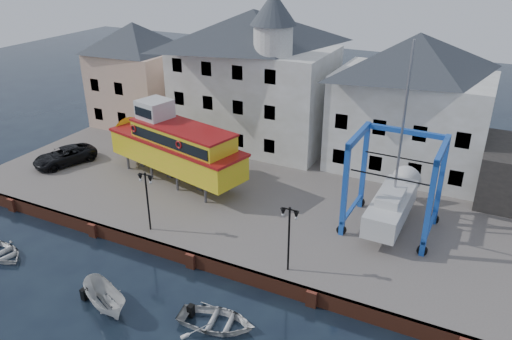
% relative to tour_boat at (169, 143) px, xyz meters
% --- Properties ---
extents(ground, '(140.00, 140.00, 0.00)m').
position_rel_tour_boat_xyz_m(ground, '(7.47, -8.46, -3.94)').
color(ground, black).
rests_on(ground, ground).
extents(hardstanding, '(44.00, 22.00, 1.00)m').
position_rel_tour_boat_xyz_m(hardstanding, '(7.47, 2.54, -3.44)').
color(hardstanding, '#605955').
rests_on(hardstanding, ground).
extents(quay_wall, '(44.00, 0.47, 1.00)m').
position_rel_tour_boat_xyz_m(quay_wall, '(7.47, -8.36, -3.44)').
color(quay_wall, brown).
rests_on(quay_wall, ground).
extents(building_pink, '(8.00, 7.00, 10.30)m').
position_rel_tour_boat_xyz_m(building_pink, '(-10.53, 9.54, 2.21)').
color(building_pink, '#DBAD97').
rests_on(building_pink, hardstanding).
extents(building_white_main, '(14.00, 8.30, 14.00)m').
position_rel_tour_boat_xyz_m(building_white_main, '(2.60, 9.93, 3.40)').
color(building_white_main, beige).
rests_on(building_white_main, hardstanding).
extents(building_white_right, '(12.00, 8.00, 11.20)m').
position_rel_tour_boat_xyz_m(building_white_right, '(16.47, 10.54, 2.66)').
color(building_white_right, beige).
rests_on(building_white_right, hardstanding).
extents(lamp_post_left, '(1.12, 0.32, 4.20)m').
position_rel_tour_boat_xyz_m(lamp_post_left, '(3.47, -7.26, 0.23)').
color(lamp_post_left, black).
rests_on(lamp_post_left, hardstanding).
extents(lamp_post_right, '(1.12, 0.32, 4.20)m').
position_rel_tour_boat_xyz_m(lamp_post_right, '(13.47, -7.26, 0.23)').
color(lamp_post_right, black).
rests_on(lamp_post_right, hardstanding).
extents(tour_boat, '(14.71, 6.61, 6.23)m').
position_rel_tour_boat_xyz_m(tour_boat, '(0.00, 0.00, 0.00)').
color(tour_boat, '#59595E').
rests_on(tour_boat, hardstanding).
extents(travel_lift, '(5.86, 8.25, 12.42)m').
position_rel_tour_boat_xyz_m(travel_lift, '(17.71, 0.71, -0.86)').
color(travel_lift, '#1F44BA').
rests_on(travel_lift, hardstanding).
extents(van, '(4.07, 5.74, 1.45)m').
position_rel_tour_boat_xyz_m(van, '(-9.69, -1.90, -2.21)').
color(van, black).
rests_on(van, hardstanding).
extents(motorboat_a, '(4.24, 2.97, 1.53)m').
position_rel_tour_boat_xyz_m(motorboat_a, '(5.36, -13.79, -3.94)').
color(motorboat_a, silver).
rests_on(motorboat_a, ground).
extents(motorboat_b, '(4.68, 3.71, 0.87)m').
position_rel_tour_boat_xyz_m(motorboat_b, '(11.54, -12.25, -3.94)').
color(motorboat_b, silver).
rests_on(motorboat_b, ground).
extents(motorboat_d, '(3.98, 3.18, 0.74)m').
position_rel_tour_boat_xyz_m(motorboat_d, '(-4.11, -12.96, -3.94)').
color(motorboat_d, silver).
rests_on(motorboat_d, ground).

